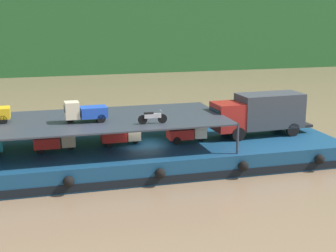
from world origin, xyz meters
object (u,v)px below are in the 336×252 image
(mini_truck_lower_mid, at_px, (122,135))
(mini_truck_lower_fore, at_px, (188,132))
(cargo_barge, at_px, (144,155))
(covered_lorry, at_px, (260,113))
(motorcycle_upper_port, at_px, (152,117))
(mini_truck_lower_aft, at_px, (55,141))
(mini_truck_upper_mid, at_px, (85,112))

(mini_truck_lower_mid, distance_m, mini_truck_lower_fore, 4.66)
(cargo_barge, height_order, covered_lorry, covered_lorry)
(cargo_barge, xyz_separation_m, mini_truck_lower_fore, (3.14, -0.13, 1.44))
(mini_truck_lower_fore, height_order, motorcycle_upper_port, motorcycle_upper_port)
(cargo_barge, bearing_deg, mini_truck_lower_mid, 162.76)
(mini_truck_lower_aft, relative_size, mini_truck_upper_mid, 0.99)
(cargo_barge, distance_m, mini_truck_lower_aft, 6.18)
(mini_truck_lower_fore, relative_size, mini_truck_upper_mid, 0.99)
(cargo_barge, distance_m, covered_lorry, 9.19)
(mini_truck_upper_mid, height_order, motorcycle_upper_port, mini_truck_upper_mid)
(covered_lorry, bearing_deg, motorcycle_upper_port, -163.75)
(mini_truck_lower_fore, bearing_deg, cargo_barge, 177.57)
(mini_truck_lower_mid, relative_size, mini_truck_lower_fore, 1.00)
(covered_lorry, height_order, mini_truck_upper_mid, mini_truck_upper_mid)
(mini_truck_upper_mid, xyz_separation_m, motorcycle_upper_port, (4.09, -1.66, -0.26))
(covered_lorry, distance_m, mini_truck_lower_fore, 5.82)
(mini_truck_lower_aft, bearing_deg, covered_lorry, 0.82)
(mini_truck_lower_aft, relative_size, mini_truck_lower_fore, 1.00)
(mini_truck_lower_aft, height_order, mini_truck_lower_fore, same)
(mini_truck_lower_fore, bearing_deg, covered_lorry, 3.75)
(mini_truck_lower_fore, bearing_deg, mini_truck_lower_aft, 178.98)
(covered_lorry, height_order, motorcycle_upper_port, covered_lorry)
(covered_lorry, bearing_deg, mini_truck_lower_aft, -179.18)
(covered_lorry, bearing_deg, mini_truck_upper_mid, -175.98)
(cargo_barge, relative_size, mini_truck_lower_fore, 10.09)
(cargo_barge, distance_m, mini_truck_lower_fore, 3.45)
(mini_truck_lower_mid, xyz_separation_m, mini_truck_lower_fore, (4.62, -0.59, 0.00))
(cargo_barge, height_order, motorcycle_upper_port, motorcycle_upper_port)
(mini_truck_lower_aft, xyz_separation_m, motorcycle_upper_port, (6.05, -2.35, 1.74))
(mini_truck_lower_mid, height_order, motorcycle_upper_port, motorcycle_upper_port)
(motorcycle_upper_port, bearing_deg, mini_truck_lower_aft, 158.74)
(cargo_barge, bearing_deg, mini_truck_lower_aft, 179.72)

